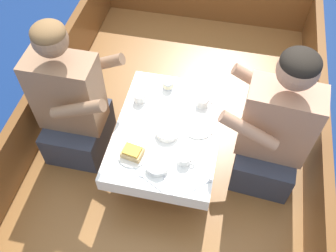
{
  "coord_description": "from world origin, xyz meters",
  "views": [
    {
      "loc": [
        0.28,
        -1.42,
        2.46
      ],
      "look_at": [
        0.0,
        -0.09,
        0.69
      ],
      "focal_mm": 40.0,
      "sensor_mm": 36.0,
      "label": 1
    }
  ],
  "objects_px": {
    "coffee_cup_port": "(184,159)",
    "person_starboard": "(274,132)",
    "person_port": "(72,105)",
    "sandwich": "(132,152)",
    "coffee_cup_starboard": "(203,102)",
    "tin_can": "(168,85)",
    "coffee_cup_center": "(140,97)"
  },
  "relations": [
    {
      "from": "person_starboard",
      "to": "sandwich",
      "type": "height_order",
      "value": "person_starboard"
    },
    {
      "from": "coffee_cup_port",
      "to": "person_starboard",
      "type": "bearing_deg",
      "value": 30.42
    },
    {
      "from": "tin_can",
      "to": "coffee_cup_starboard",
      "type": "bearing_deg",
      "value": -22.68
    },
    {
      "from": "coffee_cup_port",
      "to": "coffee_cup_center",
      "type": "relative_size",
      "value": 1.03
    },
    {
      "from": "person_port",
      "to": "coffee_cup_port",
      "type": "bearing_deg",
      "value": -17.45
    },
    {
      "from": "coffee_cup_center",
      "to": "tin_can",
      "type": "relative_size",
      "value": 1.48
    },
    {
      "from": "person_starboard",
      "to": "sandwich",
      "type": "distance_m",
      "value": 0.83
    },
    {
      "from": "person_starboard",
      "to": "coffee_cup_starboard",
      "type": "xyz_separation_m",
      "value": [
        -0.44,
        0.16,
        -0.02
      ]
    },
    {
      "from": "person_starboard",
      "to": "coffee_cup_port",
      "type": "height_order",
      "value": "person_starboard"
    },
    {
      "from": "person_port",
      "to": "coffee_cup_starboard",
      "type": "bearing_deg",
      "value": 14.26
    },
    {
      "from": "person_starboard",
      "to": "coffee_cup_starboard",
      "type": "bearing_deg",
      "value": -15.09
    },
    {
      "from": "person_port",
      "to": "coffee_cup_center",
      "type": "distance_m",
      "value": 0.42
    },
    {
      "from": "coffee_cup_starboard",
      "to": "tin_can",
      "type": "xyz_separation_m",
      "value": [
        -0.24,
        0.1,
        -0.01
      ]
    },
    {
      "from": "sandwich",
      "to": "coffee_cup_center",
      "type": "distance_m",
      "value": 0.42
    },
    {
      "from": "sandwich",
      "to": "coffee_cup_port",
      "type": "height_order",
      "value": "sandwich"
    },
    {
      "from": "coffee_cup_center",
      "to": "person_port",
      "type": "bearing_deg",
      "value": -158.1
    },
    {
      "from": "coffee_cup_starboard",
      "to": "coffee_cup_center",
      "type": "height_order",
      "value": "coffee_cup_starboard"
    },
    {
      "from": "sandwich",
      "to": "coffee_cup_starboard",
      "type": "height_order",
      "value": "coffee_cup_starboard"
    },
    {
      "from": "person_starboard",
      "to": "coffee_cup_center",
      "type": "xyz_separation_m",
      "value": [
        -0.83,
        0.11,
        -0.02
      ]
    },
    {
      "from": "sandwich",
      "to": "coffee_cup_port",
      "type": "relative_size",
      "value": 1.27
    },
    {
      "from": "coffee_cup_starboard",
      "to": "tin_can",
      "type": "distance_m",
      "value": 0.26
    },
    {
      "from": "coffee_cup_starboard",
      "to": "tin_can",
      "type": "relative_size",
      "value": 1.51
    },
    {
      "from": "person_port",
      "to": "coffee_cup_center",
      "type": "bearing_deg",
      "value": 21.68
    },
    {
      "from": "person_starboard",
      "to": "sandwich",
      "type": "xyz_separation_m",
      "value": [
        -0.77,
        -0.3,
        -0.02
      ]
    },
    {
      "from": "sandwich",
      "to": "coffee_cup_starboard",
      "type": "xyz_separation_m",
      "value": [
        0.33,
        0.46,
        0.0
      ]
    },
    {
      "from": "coffee_cup_starboard",
      "to": "coffee_cup_center",
      "type": "distance_m",
      "value": 0.4
    },
    {
      "from": "person_starboard",
      "to": "coffee_cup_center",
      "type": "distance_m",
      "value": 0.84
    },
    {
      "from": "tin_can",
      "to": "person_starboard",
      "type": "bearing_deg",
      "value": -20.73
    },
    {
      "from": "tin_can",
      "to": "coffee_cup_port",
      "type": "bearing_deg",
      "value": -69.02
    },
    {
      "from": "person_port",
      "to": "sandwich",
      "type": "bearing_deg",
      "value": -29.11
    },
    {
      "from": "sandwich",
      "to": "tin_can",
      "type": "height_order",
      "value": "sandwich"
    },
    {
      "from": "sandwich",
      "to": "person_starboard",
      "type": "bearing_deg",
      "value": 21.23
    }
  ]
}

